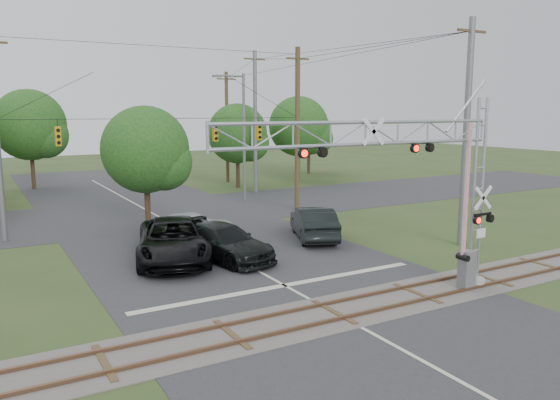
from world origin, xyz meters
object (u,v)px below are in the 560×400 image
traffic_signal_span (182,133)px  sedan_silver (193,225)px  car_dark (224,242)px  pickup_black (174,240)px  crossing_gantry (414,176)px  streetlight (242,131)px

traffic_signal_span → sedan_silver: 6.94m
traffic_signal_span → car_dark: 10.81m
car_dark → sedan_silver: 4.82m
pickup_black → crossing_gantry: bearing=-41.3°
pickup_black → streetlight: streetlight is taller
crossing_gantry → car_dark: 10.37m
traffic_signal_span → pickup_black: (-3.59, -8.46, -4.75)m
sedan_silver → traffic_signal_span: bearing=-15.2°
car_dark → sedan_silver: size_ratio=1.25×
crossing_gantry → sedan_silver: crossing_gantry is taller
streetlight → car_dark: bearing=-118.9°
crossing_gantry → car_dark: size_ratio=2.06×
streetlight → pickup_black: bearing=-126.8°
crossing_gantry → streetlight: (4.51, 23.83, 0.79)m
pickup_black → streetlight: (10.42, 13.92, 4.58)m
sedan_silver → streetlight: 13.81m
pickup_black → sedan_silver: pickup_black is taller
car_dark → traffic_signal_span: bearing=65.3°
traffic_signal_span → pickup_black: traffic_signal_span is taller
car_dark → pickup_black: bearing=137.3°
sedan_silver → pickup_black: bearing=146.0°
car_dark → streetlight: streetlight is taller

